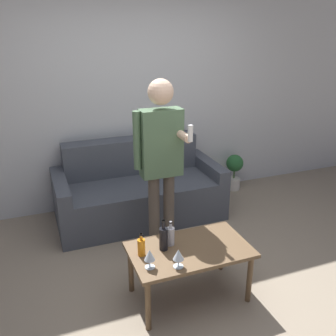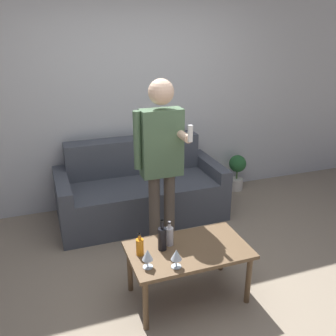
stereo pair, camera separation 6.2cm
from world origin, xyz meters
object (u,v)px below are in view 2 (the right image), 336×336
(couch, at_px, (140,190))
(coffee_table, at_px, (188,254))
(person_standing_front, at_px, (161,154))
(bottle_orange, at_px, (140,246))

(couch, bearing_deg, coffee_table, -90.80)
(couch, height_order, coffee_table, couch)
(couch, bearing_deg, person_standing_front, -90.66)
(coffee_table, bearing_deg, couch, 89.20)
(person_standing_front, bearing_deg, couch, 89.34)
(couch, relative_size, coffee_table, 1.95)
(coffee_table, relative_size, person_standing_front, 0.56)
(coffee_table, relative_size, bottle_orange, 5.13)
(bottle_orange, distance_m, person_standing_front, 0.89)
(couch, xyz_separation_m, bottle_orange, (-0.40, -1.45, 0.22))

